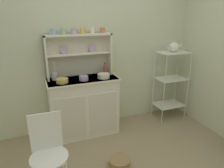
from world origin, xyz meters
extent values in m
cube|color=beige|center=(0.00, 1.62, 1.25)|extent=(3.84, 0.05, 2.50)
cube|color=silver|center=(-0.27, 1.37, 0.43)|extent=(0.97, 0.42, 0.87)
cube|color=beige|center=(-0.50, 1.16, 0.39)|extent=(0.41, 0.01, 0.61)
cube|color=beige|center=(-0.04, 1.16, 0.39)|extent=(0.41, 0.01, 0.61)
cube|color=white|center=(-0.27, 1.37, 0.85)|extent=(1.00, 0.45, 0.02)
cube|color=silver|center=(-0.27, 1.57, 1.17)|extent=(0.93, 0.02, 0.61)
cube|color=silver|center=(-0.72, 1.49, 1.17)|extent=(0.02, 0.18, 0.61)
cube|color=silver|center=(0.18, 1.49, 1.17)|extent=(0.02, 0.18, 0.61)
cube|color=silver|center=(-0.27, 1.49, 1.20)|extent=(0.89, 0.16, 0.02)
cube|color=silver|center=(-0.27, 1.49, 1.46)|extent=(0.93, 0.18, 0.02)
cylinder|color=#B79ECC|center=(-0.47, 1.53, 1.26)|extent=(0.11, 0.03, 0.11)
cylinder|color=#B79ECC|center=(-0.06, 1.53, 1.26)|extent=(0.11, 0.03, 0.11)
cylinder|color=silver|center=(0.99, 1.18, 0.58)|extent=(0.01, 0.01, 1.15)
cylinder|color=silver|center=(1.45, 1.18, 0.58)|extent=(0.01, 0.01, 1.15)
cylinder|color=silver|center=(0.99, 1.49, 0.58)|extent=(0.01, 0.01, 1.15)
cylinder|color=silver|center=(1.45, 1.49, 0.58)|extent=(0.01, 0.01, 1.15)
cube|color=silver|center=(1.22, 1.34, 1.15)|extent=(0.48, 0.33, 0.01)
cube|color=silver|center=(1.22, 1.34, 0.71)|extent=(0.48, 0.33, 0.01)
cube|color=silver|center=(1.22, 1.34, 0.24)|extent=(0.48, 0.33, 0.01)
cylinder|color=white|center=(-0.72, 0.49, 0.23)|extent=(0.01, 0.01, 0.45)
cylinder|color=white|center=(-0.85, 0.36, 0.45)|extent=(0.36, 0.36, 0.02)
cube|color=white|center=(-0.85, 0.49, 0.65)|extent=(0.31, 0.02, 0.40)
cylinder|color=#93754C|center=(-0.08, 0.47, 0.06)|extent=(0.26, 0.26, 0.12)
cylinder|color=#8EB2D1|center=(-0.60, 1.49, 1.51)|extent=(0.08, 0.08, 0.08)
torus|color=#8EB2D1|center=(-0.55, 1.49, 1.51)|extent=(0.01, 0.05, 0.05)
cylinder|color=#9EB78E|center=(-0.47, 1.49, 1.51)|extent=(0.07, 0.07, 0.08)
torus|color=#9EB78E|center=(-0.42, 1.49, 1.52)|extent=(0.01, 0.05, 0.05)
cylinder|color=#B79ECC|center=(-0.33, 1.49, 1.51)|extent=(0.08, 0.08, 0.08)
torus|color=#B79ECC|center=(-0.27, 1.49, 1.51)|extent=(0.01, 0.04, 0.04)
cylinder|color=#DBB760|center=(-0.21, 1.49, 1.51)|extent=(0.07, 0.07, 0.08)
torus|color=#DBB760|center=(-0.17, 1.49, 1.51)|extent=(0.01, 0.04, 0.04)
cylinder|color=silver|center=(-0.07, 1.49, 1.52)|extent=(0.07, 0.07, 0.09)
torus|color=silver|center=(-0.03, 1.49, 1.52)|extent=(0.01, 0.05, 0.05)
cylinder|color=#C67556|center=(0.08, 1.49, 1.51)|extent=(0.07, 0.07, 0.08)
torus|color=#C67556|center=(0.12, 1.49, 1.51)|extent=(0.01, 0.05, 0.05)
cylinder|color=#DBB760|center=(-0.56, 1.29, 0.89)|extent=(0.16, 0.16, 0.06)
cylinder|color=#B79ECC|center=(-0.27, 1.29, 0.90)|extent=(0.13, 0.13, 0.06)
cylinder|color=silver|center=(0.02, 1.29, 0.90)|extent=(0.17, 0.17, 0.06)
cylinder|color=#B74C47|center=(0.10, 1.45, 0.93)|extent=(0.05, 0.05, 0.13)
cylinder|color=#B74C47|center=(0.10, 1.45, 1.02)|extent=(0.02, 0.02, 0.04)
cylinder|color=#4C382D|center=(0.10, 1.45, 1.04)|extent=(0.03, 0.03, 0.01)
cylinder|color=#B2B7C6|center=(-0.64, 1.45, 0.92)|extent=(0.08, 0.08, 0.11)
cylinder|color=silver|center=(-0.63, 1.47, 1.00)|extent=(0.04, 0.01, 0.18)
ellipsoid|color=silver|center=(-0.63, 1.47, 1.10)|extent=(0.02, 0.01, 0.01)
cylinder|color=silver|center=(-0.63, 1.47, 1.01)|extent=(0.03, 0.01, 0.20)
ellipsoid|color=silver|center=(-0.63, 1.47, 1.11)|extent=(0.02, 0.01, 0.01)
sphere|color=white|center=(1.22, 1.34, 1.23)|extent=(0.15, 0.15, 0.15)
sphere|color=silver|center=(1.22, 1.34, 1.31)|extent=(0.02, 0.02, 0.02)
cylinder|color=white|center=(1.33, 1.34, 1.24)|extent=(0.09, 0.02, 0.07)
torus|color=white|center=(1.13, 1.34, 1.23)|extent=(0.01, 0.10, 0.10)
camera|label=1|loc=(-0.88, -1.36, 1.74)|focal=33.06mm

